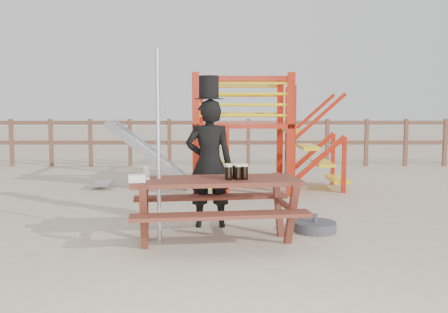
% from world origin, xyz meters
% --- Properties ---
extents(ground, '(60.00, 60.00, 0.00)m').
position_xyz_m(ground, '(0.00, 0.00, 0.00)').
color(ground, '#C2B396').
rests_on(ground, ground).
extents(back_fence, '(15.09, 0.09, 1.20)m').
position_xyz_m(back_fence, '(0.00, 7.00, 0.74)').
color(back_fence, brown).
rests_on(back_fence, ground).
extents(playground_fort, '(4.71, 1.84, 2.10)m').
position_xyz_m(playground_fort, '(0.12, 3.58, 1.07)').
color(playground_fort, '#AF1F0B').
rests_on(playground_fort, ground).
extents(picnic_table, '(2.04, 1.53, 0.73)m').
position_xyz_m(picnic_table, '(-0.23, -0.03, 0.46)').
color(picnic_table, maroon).
rests_on(picnic_table, ground).
extents(man_with_hat, '(0.61, 0.41, 1.93)m').
position_xyz_m(man_with_hat, '(-0.32, 0.70, 0.86)').
color(man_with_hat, black).
rests_on(man_with_hat, ground).
extents(metal_pole, '(0.05, 0.05, 2.19)m').
position_xyz_m(metal_pole, '(-0.87, -0.01, 1.10)').
color(metal_pole, '#B2B2B7').
rests_on(metal_pole, ground).
extents(parasol_base, '(0.52, 0.52, 0.22)m').
position_xyz_m(parasol_base, '(0.99, 0.44, 0.06)').
color(parasol_base, '#3D3D42').
rests_on(parasol_base, ground).
extents(paper_bag, '(0.20, 0.17, 0.08)m').
position_xyz_m(paper_bag, '(-1.08, -0.26, 0.77)').
color(paper_bag, white).
rests_on(paper_bag, picnic_table).
extents(stout_pints, '(0.26, 0.19, 0.17)m').
position_xyz_m(stout_pints, '(0.01, -0.07, 0.82)').
color(stout_pints, black).
rests_on(stout_pints, picnic_table).
extents(empty_glasses, '(0.07, 0.07, 0.15)m').
position_xyz_m(empty_glasses, '(-1.00, -0.09, 0.80)').
color(empty_glasses, silver).
rests_on(empty_glasses, picnic_table).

